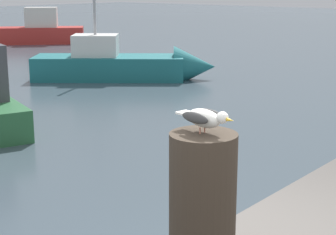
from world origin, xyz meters
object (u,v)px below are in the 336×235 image
mooring_post (202,208)px  seagull (205,118)px  boat_red (26,32)px  boat_teal (131,65)px

mooring_post → seagull: (-0.00, -0.01, 0.52)m
mooring_post → boat_red: size_ratio=0.18×
mooring_post → boat_teal: bearing=45.5°
mooring_post → boat_teal: size_ratio=0.17×
mooring_post → boat_teal: (9.69, 9.86, -1.18)m
mooring_post → seagull: 0.52m
seagull → boat_red: seagull is taller
mooring_post → boat_red: mooring_post is taller
boat_teal → boat_red: (4.16, 10.95, 0.11)m
seagull → boat_red: 25.05m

